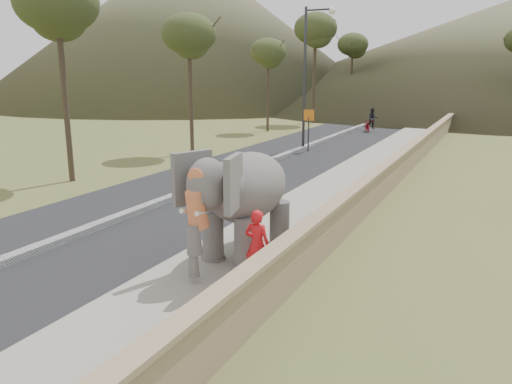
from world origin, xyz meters
TOP-DOWN VIEW (x-y plane):
  - ground at (0.00, 0.00)m, footprint 160.00×160.00m
  - road at (-5.00, 10.00)m, footprint 7.00×120.00m
  - median at (-5.00, 10.00)m, footprint 0.35×120.00m
  - walkway at (0.00, 10.00)m, footprint 3.00×120.00m
  - parapet at (1.65, 10.00)m, footprint 0.30×120.00m
  - lamppost at (-4.69, 17.66)m, footprint 1.76×0.36m
  - signboard at (-4.50, 17.18)m, footprint 0.60×0.08m
  - hill_left at (-38.00, 55.00)m, footprint 60.00×60.00m
  - hill_far at (5.00, 70.00)m, footprint 80.00×80.00m
  - elephant_and_man at (0.02, 0.68)m, footprint 2.30×3.79m
  - motorcyclist at (-3.66, 28.27)m, footprint 1.46×1.91m
  - trees at (-0.93, 29.00)m, footprint 47.23×44.41m

SIDE VIEW (x-z plane):
  - ground at x=0.00m, z-range 0.00..0.00m
  - road at x=-5.00m, z-range 0.00..0.03m
  - walkway at x=0.00m, z-range 0.00..0.15m
  - median at x=-5.00m, z-range 0.00..0.22m
  - parapet at x=1.65m, z-range 0.00..1.10m
  - motorcyclist at x=-3.66m, z-range -0.21..1.62m
  - elephant_and_man at x=0.02m, z-range 0.14..2.78m
  - signboard at x=-4.50m, z-range 0.44..2.84m
  - trees at x=-0.93m, z-range -0.78..8.93m
  - lamppost at x=-4.69m, z-range 0.87..8.87m
  - hill_far at x=5.00m, z-range 0.00..14.00m
  - hill_left at x=-38.00m, z-range 0.00..22.00m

